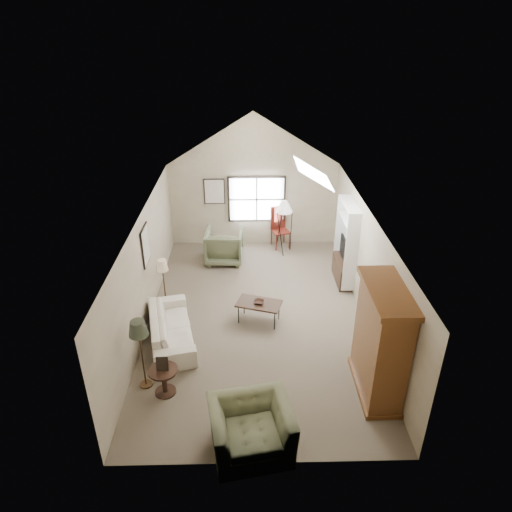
{
  "coord_description": "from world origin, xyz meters",
  "views": [
    {
      "loc": [
        -0.21,
        -8.87,
        6.26
      ],
      "look_at": [
        0.0,
        0.4,
        1.4
      ],
      "focal_mm": 32.0,
      "sensor_mm": 36.0,
      "label": 1
    }
  ],
  "objects_px": {
    "sofa": "(171,327)",
    "armchair_near": "(251,429)",
    "armoire": "(381,342)",
    "coffee_table": "(259,312)",
    "side_chair": "(281,228)",
    "armchair_far": "(224,246)",
    "side_table": "(164,381)"
  },
  "relations": [
    {
      "from": "sofa",
      "to": "coffee_table",
      "type": "distance_m",
      "value": 2.02
    },
    {
      "from": "side_chair",
      "to": "armoire",
      "type": "bearing_deg",
      "value": -95.09
    },
    {
      "from": "armchair_far",
      "to": "side_table",
      "type": "distance_m",
      "value": 5.31
    },
    {
      "from": "sofa",
      "to": "armchair_near",
      "type": "relative_size",
      "value": 1.69
    },
    {
      "from": "coffee_table",
      "to": "side_chair",
      "type": "distance_m",
      "value": 3.98
    },
    {
      "from": "side_table",
      "to": "side_chair",
      "type": "distance_m",
      "value": 6.65
    },
    {
      "from": "armchair_far",
      "to": "coffee_table",
      "type": "xyz_separation_m",
      "value": [
        0.91,
        -2.99,
        -0.23
      ]
    },
    {
      "from": "armchair_far",
      "to": "side_chair",
      "type": "bearing_deg",
      "value": -149.28
    },
    {
      "from": "armoire",
      "to": "armchair_near",
      "type": "distance_m",
      "value": 2.77
    },
    {
      "from": "armchair_far",
      "to": "side_table",
      "type": "relative_size",
      "value": 1.94
    },
    {
      "from": "coffee_table",
      "to": "armchair_far",
      "type": "bearing_deg",
      "value": 106.88
    },
    {
      "from": "armchair_near",
      "to": "armchair_far",
      "type": "height_order",
      "value": "armchair_far"
    },
    {
      "from": "sofa",
      "to": "coffee_table",
      "type": "bearing_deg",
      "value": -84.88
    },
    {
      "from": "armchair_far",
      "to": "coffee_table",
      "type": "height_order",
      "value": "armchair_far"
    },
    {
      "from": "armchair_near",
      "to": "coffee_table",
      "type": "xyz_separation_m",
      "value": [
        0.23,
        3.51,
        -0.17
      ]
    },
    {
      "from": "coffee_table",
      "to": "side_table",
      "type": "bearing_deg",
      "value": -129.27
    },
    {
      "from": "coffee_table",
      "to": "side_table",
      "type": "xyz_separation_m",
      "value": [
        -1.82,
        -2.23,
        0.02
      ]
    },
    {
      "from": "sofa",
      "to": "armchair_near",
      "type": "bearing_deg",
      "value": -162.51
    },
    {
      "from": "coffee_table",
      "to": "side_chair",
      "type": "relative_size",
      "value": 0.8
    },
    {
      "from": "armchair_near",
      "to": "side_table",
      "type": "relative_size",
      "value": 2.36
    },
    {
      "from": "sofa",
      "to": "armchair_near",
      "type": "xyz_separation_m",
      "value": [
        1.69,
        -2.88,
        0.1
      ]
    },
    {
      "from": "coffee_table",
      "to": "side_chair",
      "type": "height_order",
      "value": "side_chair"
    },
    {
      "from": "sofa",
      "to": "armchair_near",
      "type": "height_order",
      "value": "armchair_near"
    },
    {
      "from": "side_chair",
      "to": "side_table",
      "type": "bearing_deg",
      "value": -130.59
    },
    {
      "from": "armoire",
      "to": "coffee_table",
      "type": "bearing_deg",
      "value": 133.92
    },
    {
      "from": "armoire",
      "to": "sofa",
      "type": "height_order",
      "value": "armoire"
    },
    {
      "from": "sofa",
      "to": "side_table",
      "type": "height_order",
      "value": "sofa"
    },
    {
      "from": "coffee_table",
      "to": "side_table",
      "type": "height_order",
      "value": "side_table"
    },
    {
      "from": "armchair_far",
      "to": "side_chair",
      "type": "height_order",
      "value": "side_chair"
    },
    {
      "from": "armchair_near",
      "to": "armoire",
      "type": "bearing_deg",
      "value": 18.55
    },
    {
      "from": "sofa",
      "to": "side_chair",
      "type": "bearing_deg",
      "value": -43.71
    },
    {
      "from": "armoire",
      "to": "side_table",
      "type": "distance_m",
      "value": 4.03
    }
  ]
}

